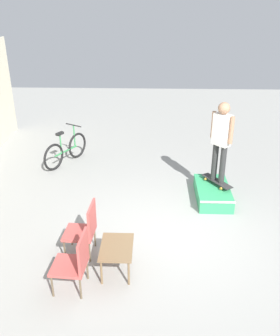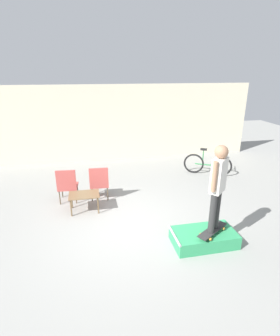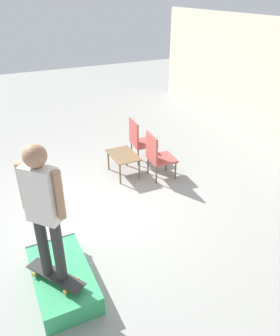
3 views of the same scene
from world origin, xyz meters
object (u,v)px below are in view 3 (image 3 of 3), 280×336
coffee_table (123,157)px  patio_chair_right (158,155)px  skateboard_on_ramp (56,275)px  patio_chair_left (139,139)px  person_skater (43,205)px  skate_ramp_box (62,278)px

coffee_table → patio_chair_right: patio_chair_right is taller
skateboard_on_ramp → patio_chair_left: bearing=106.2°
coffee_table → patio_chair_left: size_ratio=0.78×
person_skater → coffee_table: person_skater is taller
skateboard_on_ramp → person_skater: (-0.00, 0.00, 1.09)m
person_skater → skate_ramp_box: bearing=103.0°
patio_chair_left → patio_chair_right: 0.87m
patio_chair_left → skate_ramp_box: bearing=143.2°
coffee_table → patio_chair_right: size_ratio=0.78×
skateboard_on_ramp → person_skater: 1.09m
coffee_table → skateboard_on_ramp: bearing=-38.1°
coffee_table → patio_chair_left: 0.75m
coffee_table → patio_chair_right: bearing=54.2°
person_skater → patio_chair_right: size_ratio=1.81×
skate_ramp_box → skateboard_on_ramp: skateboard_on_ramp is taller
patio_chair_left → patio_chair_right: size_ratio=1.00×
patio_chair_right → coffee_table: bearing=57.8°
person_skater → coffee_table: 3.46m
patio_chair_left → patio_chair_right: same height
skate_ramp_box → patio_chair_right: 3.27m
skateboard_on_ramp → patio_chair_left: patio_chair_left is taller
skate_ramp_box → patio_chair_right: bearing=128.7°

